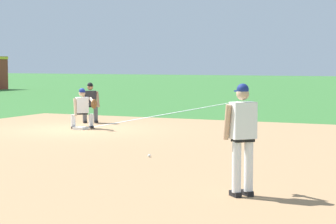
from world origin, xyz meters
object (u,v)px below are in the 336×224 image
(pitcher, at_px, (243,132))
(umpire, at_px, (90,101))
(first_base_bag, at_px, (80,128))
(first_baseman, at_px, (83,107))
(baseball, at_px, (149,156))

(pitcher, distance_m, umpire, 13.44)
(first_base_bag, distance_m, umpire, 2.40)
(pitcher, xyz_separation_m, first_baseman, (8.13, 8.10, -0.33))
(first_base_bag, bearing_deg, umpire, 23.08)
(pitcher, bearing_deg, first_baseman, 44.88)
(first_base_bag, distance_m, pitcher, 11.35)
(first_baseman, height_order, umpire, umpire)
(pitcher, bearing_deg, first_base_bag, 45.57)
(pitcher, bearing_deg, baseball, 45.20)
(baseball, relative_size, first_baseman, 0.06)
(baseball, distance_m, first_baseman, 6.84)
(pitcher, height_order, umpire, pitcher)
(baseball, bearing_deg, umpire, 40.07)
(first_baseman, bearing_deg, first_base_bag, -173.29)
(first_base_bag, xyz_separation_m, umpire, (2.09, 0.89, 0.75))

